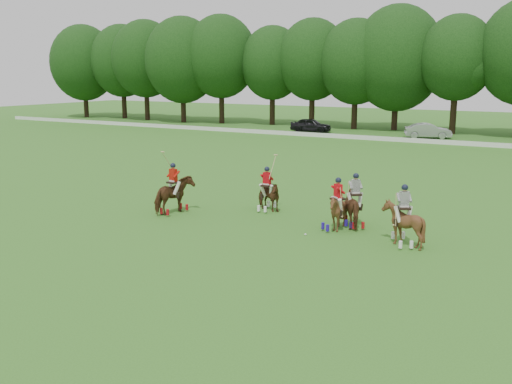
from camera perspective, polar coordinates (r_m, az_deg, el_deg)
The scene contains 11 objects.
ground at distance 22.46m, azimuth -4.99°, elevation -5.45°, with size 180.00×180.00×0.00m, color #356B1E.
tree_line at distance 66.76m, azimuth 19.74°, elevation 12.50°, with size 117.98×14.32×14.75m.
boundary_rail at distance 57.31m, azimuth 17.13°, elevation 4.86°, with size 120.00×0.10×0.44m, color white.
car_left at distance 66.11m, azimuth 5.51°, elevation 6.68°, with size 1.86×4.63×1.58m, color black.
car_mid at distance 61.92m, azimuth 16.82°, elevation 5.88°, with size 1.64×4.71×1.55m, color #A2A3A8.
polo_red_a at distance 27.62m, azimuth -8.22°, elevation -0.31°, with size 1.34×2.20×3.00m.
polo_red_b at distance 27.89m, azimuth 1.09°, elevation -0.34°, with size 1.52×1.32×2.74m.
polo_red_c at distance 24.66m, azimuth 8.14°, elevation -1.95°, with size 1.91×1.94×2.31m.
polo_stripe_a at distance 25.37m, azimuth 9.86°, elevation -1.52°, with size 1.92×2.16×2.39m.
polo_stripe_b at distance 23.03m, azimuth 14.48°, elevation -3.04°, with size 2.00×2.07×2.44m.
polo_ball at distance 23.93m, azimuth 4.96°, elevation -4.25°, with size 0.09×0.09×0.09m, color white.
Camera 1 is at (12.24, -17.62, 6.65)m, focal length 40.00 mm.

